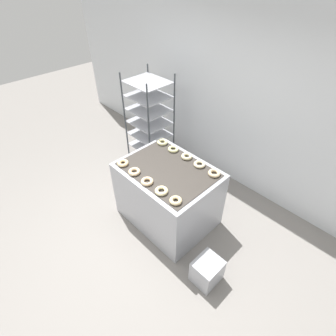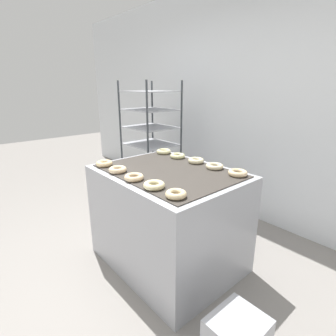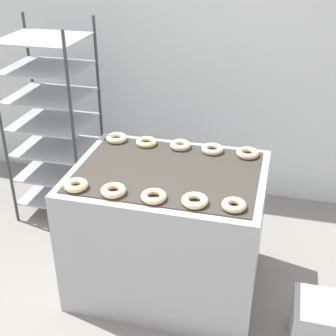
% 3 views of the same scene
% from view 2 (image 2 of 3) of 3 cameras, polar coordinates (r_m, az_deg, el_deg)
% --- Properties ---
extents(ground_plane, '(14.00, 14.00, 0.00)m').
position_cam_2_polar(ground_plane, '(2.36, -14.87, -25.69)').
color(ground_plane, gray).
extents(wall_back, '(8.00, 0.05, 2.80)m').
position_cam_2_polar(wall_back, '(3.23, 19.76, 13.11)').
color(wall_back, silver).
rests_on(wall_back, ground_plane).
extents(fryer_machine, '(1.23, 0.94, 0.90)m').
position_cam_2_polar(fryer_machine, '(2.41, -0.00, -10.77)').
color(fryer_machine, '#A8AAB2').
rests_on(fryer_machine, ground_plane).
extents(baking_rack_cart, '(0.63, 0.56, 1.65)m').
position_cam_2_polar(baking_rack_cart, '(3.52, -3.80, 5.17)').
color(baking_rack_cart, '#33383D').
rests_on(baking_rack_cart, ground_plane).
extents(donut_near_leftmost, '(0.15, 0.15, 0.04)m').
position_cam_2_polar(donut_near_leftmost, '(2.42, -13.69, 0.98)').
color(donut_near_leftmost, beige).
rests_on(donut_near_leftmost, fryer_machine).
extents(donut_near_left, '(0.15, 0.15, 0.04)m').
position_cam_2_polar(donut_near_left, '(2.22, -10.90, -0.33)').
color(donut_near_left, beige).
rests_on(donut_near_left, fryer_machine).
extents(donut_near_center, '(0.15, 0.15, 0.04)m').
position_cam_2_polar(donut_near_center, '(2.02, -7.42, -1.99)').
color(donut_near_center, beige).
rests_on(donut_near_center, fryer_machine).
extents(donut_near_right, '(0.15, 0.15, 0.04)m').
position_cam_2_polar(donut_near_right, '(1.85, -3.04, -3.73)').
color(donut_near_right, beige).
rests_on(donut_near_right, fryer_machine).
extents(donut_near_rightmost, '(0.14, 0.14, 0.04)m').
position_cam_2_polar(donut_near_rightmost, '(1.70, 1.74, -5.70)').
color(donut_near_rightmost, beige).
rests_on(donut_near_rightmost, fryer_machine).
extents(donut_far_leftmost, '(0.15, 0.15, 0.04)m').
position_cam_2_polar(donut_far_leftmost, '(2.78, -0.94, 3.63)').
color(donut_far_leftmost, beige).
rests_on(donut_far_leftmost, fryer_machine).
extents(donut_far_left, '(0.15, 0.15, 0.04)m').
position_cam_2_polar(donut_far_left, '(2.62, 2.10, 2.67)').
color(donut_far_left, beige).
rests_on(donut_far_left, fryer_machine).
extents(donut_far_center, '(0.15, 0.15, 0.04)m').
position_cam_2_polar(donut_far_center, '(2.45, 6.14, 1.62)').
color(donut_far_center, beige).
rests_on(donut_far_center, fryer_machine).
extents(donut_far_right, '(0.15, 0.15, 0.04)m').
position_cam_2_polar(donut_far_right, '(2.31, 10.11, 0.39)').
color(donut_far_right, beige).
rests_on(donut_far_right, fryer_machine).
extents(donut_far_rightmost, '(0.15, 0.15, 0.04)m').
position_cam_2_polar(donut_far_rightmost, '(2.17, 14.93, -1.03)').
color(donut_far_rightmost, beige).
rests_on(donut_far_rightmost, fryer_machine).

